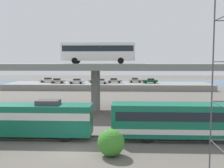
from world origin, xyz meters
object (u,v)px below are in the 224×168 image
object	(u,v)px
parked_car_1	(58,81)
parked_car_0	(47,80)
transit_bus_on_overpass	(98,51)
parked_car_2	(135,80)
train_locomotive	(20,118)
train_coach_lead	(212,120)
parked_car_6	(96,80)
parked_car_4	(76,81)
parked_car_5	(101,81)
parked_car_7	(150,81)
parked_car_3	(114,80)

from	to	relation	value
parked_car_1	parked_car_0	bearing A→B (deg)	142.55
transit_bus_on_overpass	parked_car_2	world-z (taller)	transit_bus_on_overpass
train_locomotive	train_coach_lead	distance (m)	20.54
transit_bus_on_overpass	parked_car_6	xyz separation A→B (m)	(-4.24, 36.91, -7.51)
train_locomotive	parked_car_4	distance (m)	48.88
parked_car_1	parked_car_2	world-z (taller)	same
parked_car_0	parked_car_2	world-z (taller)	same
parked_car_0	parked_car_4	xyz separation A→B (m)	(9.93, -4.19, -0.00)
parked_car_5	train_locomotive	bearing A→B (deg)	84.72
train_coach_lead	parked_car_1	distance (m)	57.81
train_locomotive	parked_car_5	world-z (taller)	train_locomotive
parked_car_6	parked_car_7	world-z (taller)	same
train_coach_lead	transit_bus_on_overpass	bearing A→B (deg)	-49.33
parked_car_3	parked_car_2	bearing A→B (deg)	15.68
parked_car_2	parked_car_3	bearing A→B (deg)	-164.32
parked_car_2	parked_car_3	size ratio (longest dim) A/B	0.89
parked_car_3	parked_car_1	bearing A→B (deg)	-174.40
parked_car_1	parked_car_2	size ratio (longest dim) A/B	1.06
train_locomotive	parked_car_7	distance (m)	54.58
parked_car_4	parked_car_6	world-z (taller)	same
train_coach_lead	parked_car_0	bearing A→B (deg)	-57.95
train_locomotive	transit_bus_on_overpass	size ratio (longest dim) A/B	1.27
transit_bus_on_overpass	train_locomotive	bearing A→B (deg)	65.92
parked_car_3	parked_car_7	world-z (taller)	same
parked_car_4	parked_car_5	size ratio (longest dim) A/B	1.04
parked_car_4	parked_car_0	bearing A→B (deg)	-22.90
transit_bus_on_overpass	parked_car_3	distance (m)	36.67
train_coach_lead	transit_bus_on_overpass	xyz separation A→B (m)	(-13.51, 15.73, 7.80)
transit_bus_on_overpass	parked_car_4	distance (m)	35.29
train_locomotive	parked_car_0	distance (m)	54.48
parked_car_3	parked_car_4	bearing A→B (deg)	-165.98
train_coach_lead	parked_car_6	xyz separation A→B (m)	(-17.75, 52.64, 0.29)
transit_bus_on_overpass	parked_car_2	size ratio (longest dim) A/B	2.95
train_locomotive	parked_car_1	size ratio (longest dim) A/B	3.52
train_locomotive	parked_car_2	bearing A→B (deg)	-105.61
train_coach_lead	parked_car_7	world-z (taller)	train_coach_lead
parked_car_2	parked_car_4	world-z (taller)	same
train_locomotive	parked_car_6	bearing A→B (deg)	-93.03
parked_car_0	parked_car_6	xyz separation A→B (m)	(15.43, -0.36, -0.00)
train_locomotive	parked_car_6	size ratio (longest dim) A/B	3.30
train_coach_lead	parked_car_1	bearing A→B (deg)	-59.70
parked_car_4	parked_car_1	bearing A→B (deg)	-10.69
transit_bus_on_overpass	parked_car_4	size ratio (longest dim) A/B	2.67
parked_car_3	parked_car_6	bearing A→B (deg)	169.60
parked_car_2	parked_car_1	bearing A→B (deg)	-171.58
parked_car_0	transit_bus_on_overpass	bearing A→B (deg)	117.83
parked_car_1	parked_car_4	bearing A→B (deg)	-10.69
train_locomotive	transit_bus_on_overpass	world-z (taller)	transit_bus_on_overpass
transit_bus_on_overpass	parked_car_0	xyz separation A→B (m)	(-19.67, 37.27, -7.50)
parked_car_0	parked_car_4	world-z (taller)	same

